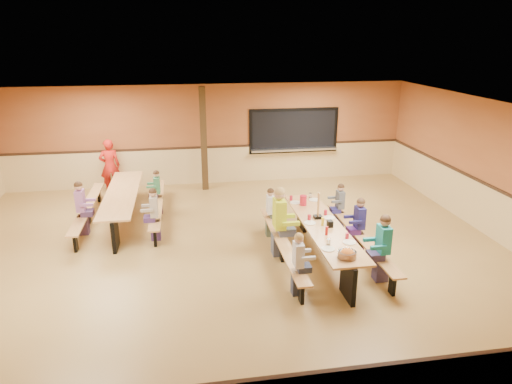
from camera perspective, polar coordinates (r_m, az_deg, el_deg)
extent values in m
plane|color=olive|center=(9.63, -3.59, -7.83)|extent=(12.00, 12.00, 0.00)
cube|color=#96532B|center=(13.87, -5.86, 7.12)|extent=(12.00, 0.04, 3.00)
cube|color=#96532B|center=(4.62, 2.77, -19.03)|extent=(12.00, 0.04, 3.00)
cube|color=#96532B|center=(11.29, 28.16, 2.14)|extent=(0.04, 10.00, 3.00)
cube|color=white|center=(8.69, -4.00, 10.09)|extent=(12.00, 10.00, 0.04)
cube|color=black|center=(14.22, 4.74, 7.65)|extent=(2.60, 0.06, 1.20)
cube|color=silver|center=(14.26, 4.76, 5.34)|extent=(2.70, 0.28, 0.06)
cube|color=#322210|center=(13.28, -6.56, 6.55)|extent=(0.18, 0.18, 3.00)
cube|color=#BB834A|center=(9.29, 8.31, -4.14)|extent=(0.75, 3.60, 0.04)
cube|color=black|center=(8.15, 11.45, -10.76)|extent=(0.08, 0.60, 0.70)
cube|color=black|center=(10.81, 5.79, -2.76)|extent=(0.08, 0.60, 0.70)
cube|color=#BB834A|center=(9.21, 3.29, -6.15)|extent=(0.26, 3.60, 0.04)
cube|color=black|center=(9.31, 3.26, -7.41)|extent=(0.06, 0.18, 0.41)
cube|color=#BB834A|center=(9.68, 12.91, -5.34)|extent=(0.26, 3.60, 0.04)
cube|color=black|center=(9.77, 12.82, -6.54)|extent=(0.06, 0.18, 0.41)
cube|color=#BB834A|center=(11.50, -16.44, -0.14)|extent=(0.75, 3.60, 0.04)
cube|color=black|center=(10.20, -17.20, -4.94)|extent=(0.08, 0.60, 0.70)
cube|color=black|center=(13.07, -15.55, 0.53)|extent=(0.08, 0.60, 0.70)
cube|color=#BB834A|center=(11.73, -20.31, -1.68)|extent=(0.26, 3.60, 0.04)
cube|color=black|center=(11.81, -20.18, -2.71)|extent=(0.06, 0.18, 0.41)
cube|color=#BB834A|center=(11.51, -12.24, -1.28)|extent=(0.26, 3.60, 0.04)
cube|color=black|center=(11.59, -12.17, -2.32)|extent=(0.06, 0.18, 0.41)
imported|color=red|center=(13.74, -17.80, 3.11)|extent=(0.64, 0.48, 1.57)
cylinder|color=red|center=(10.23, 5.92, -1.04)|extent=(0.16, 0.16, 0.22)
cube|color=black|center=(9.18, 9.23, -3.93)|extent=(0.10, 0.14, 0.13)
cylinder|color=yellow|center=(9.21, 8.33, -3.66)|extent=(0.06, 0.06, 0.17)
cylinder|color=#B2140F|center=(8.79, 8.81, -4.82)|extent=(0.06, 0.06, 0.17)
cube|color=black|center=(9.56, 7.74, -3.10)|extent=(0.16, 0.16, 0.06)
cube|color=#BB834A|center=(9.46, 7.81, -1.53)|extent=(0.02, 0.09, 0.50)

